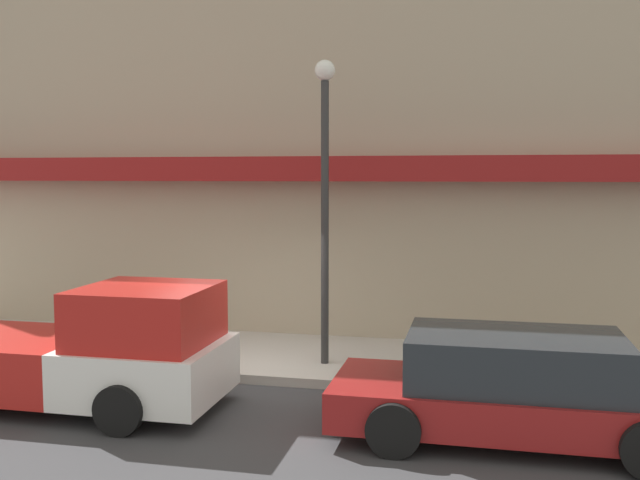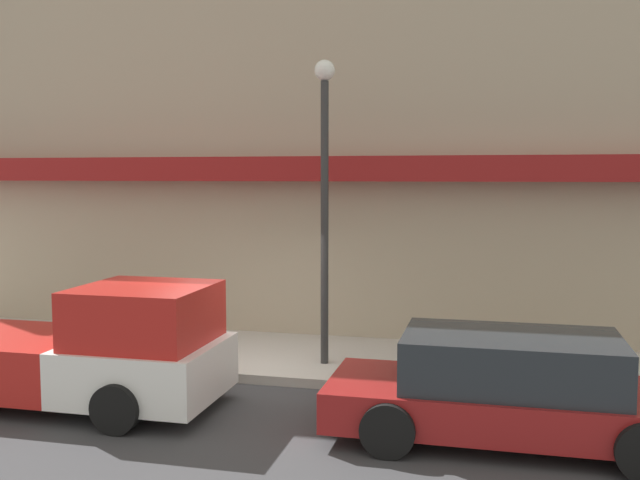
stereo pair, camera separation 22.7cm
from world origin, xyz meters
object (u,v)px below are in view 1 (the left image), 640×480
Objects in this scene: fire_hydrant at (143,342)px; street_lamp at (325,175)px; pickup_truck at (72,353)px; parked_car at (514,388)px.

street_lamp reaches higher than fire_hydrant.
fire_hydrant is at bearing -173.66° from street_lamp.
fire_hydrant is 0.11× the size of street_lamp.
street_lamp is at bearing 6.34° from fire_hydrant.
pickup_truck is at bearing -90.92° from fire_hydrant.
parked_car is at bearing -40.26° from street_lamp.
pickup_truck is 5.09m from street_lamp.
parked_car is at bearing -1.68° from pickup_truck.
parked_car is 8.21× the size of fire_hydrant.
pickup_truck is 6.55m from parked_car.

